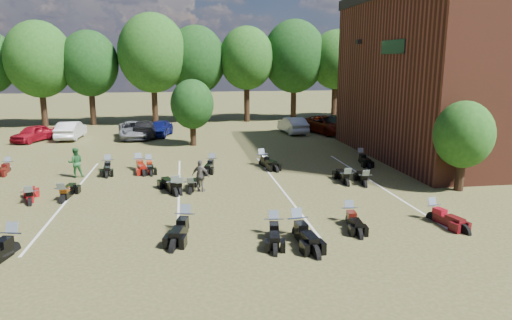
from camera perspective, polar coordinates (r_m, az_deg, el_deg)
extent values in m
plane|color=brown|center=(19.80, -0.91, -5.89)|extent=(160.00, 160.00, 0.00)
imported|color=maroon|center=(39.99, -26.09, 3.00)|extent=(2.98, 4.10, 1.30)
imported|color=silver|center=(40.10, -22.14, 3.48)|extent=(1.68, 4.44, 1.45)
imported|color=gray|center=(38.81, -15.10, 3.64)|extent=(2.95, 5.20, 1.37)
imported|color=black|center=(39.12, -13.74, 3.80)|extent=(2.01, 4.88, 1.41)
imported|color=#0C1155|center=(39.45, -11.94, 3.90)|extent=(2.40, 4.20, 1.35)
imported|color=#ABACA7|center=(40.26, 4.61, 4.36)|extent=(1.96, 4.52, 1.45)
imported|color=#5F1205|center=(40.58, 8.90, 4.38)|extent=(4.16, 6.06, 1.54)
imported|color=#313136|center=(41.10, 9.54, 4.50)|extent=(4.03, 5.94, 1.60)
imported|color=#266731|center=(26.54, -21.62, -0.29)|extent=(0.90, 0.76, 1.63)
imported|color=#5A554D|center=(22.07, -6.92, -1.98)|extent=(0.99, 0.77, 1.57)
cube|color=black|center=(32.94, 12.72, 14.22)|extent=(0.30, 0.40, 0.30)
cube|color=black|center=(28.38, 16.71, 13.39)|extent=(0.06, 3.00, 0.80)
cylinder|color=black|center=(49.65, -24.77, 6.29)|extent=(0.58, 0.58, 4.08)
ellipsoid|color=#1E4C19|center=(49.48, -25.21, 11.23)|extent=(6.00, 6.00, 6.90)
cylinder|color=black|center=(48.55, -19.05, 6.63)|extent=(0.57, 0.58, 4.08)
ellipsoid|color=#1E4C19|center=(48.38, -19.40, 11.69)|extent=(6.00, 6.00, 6.90)
cylinder|color=black|center=(47.94, -13.11, 6.91)|extent=(0.57, 0.58, 4.08)
ellipsoid|color=#1E4C19|center=(47.77, -13.36, 12.04)|extent=(6.00, 6.00, 6.90)
cylinder|color=black|center=(47.85, -7.09, 7.12)|extent=(0.58, 0.58, 4.08)
ellipsoid|color=#1E4C19|center=(47.68, -7.23, 12.27)|extent=(6.00, 6.00, 6.90)
cylinder|color=black|center=(48.28, -1.10, 7.26)|extent=(0.57, 0.58, 4.08)
ellipsoid|color=#1E4C19|center=(48.11, -1.12, 12.36)|extent=(6.00, 6.00, 6.90)
cylinder|color=black|center=(49.22, 4.72, 7.31)|extent=(0.57, 0.58, 4.08)
ellipsoid|color=#1E4C19|center=(49.05, 4.81, 12.31)|extent=(6.00, 6.00, 6.90)
cylinder|color=black|center=(50.64, 10.27, 7.29)|extent=(0.57, 0.58, 4.08)
ellipsoid|color=#1E4C19|center=(50.48, 10.45, 12.15)|extent=(6.00, 6.00, 6.90)
cylinder|color=black|center=(52.50, 15.47, 7.21)|extent=(0.58, 0.58, 4.08)
ellipsoid|color=#1E4C19|center=(52.34, 15.74, 11.90)|extent=(6.00, 6.00, 6.90)
cylinder|color=black|center=(54.75, 20.28, 7.09)|extent=(0.58, 0.58, 4.08)
ellipsoid|color=#1E4C19|center=(54.60, 20.61, 11.57)|extent=(6.00, 6.00, 6.90)
cylinder|color=black|center=(24.22, 24.13, -1.52)|extent=(0.24, 0.24, 1.71)
sphere|color=#1E4C19|center=(23.88, 24.52, 2.93)|extent=(2.80, 2.80, 2.80)
cylinder|color=black|center=(34.54, -7.88, 3.38)|extent=(0.24, 0.24, 1.90)
sphere|color=#1E4C19|center=(34.29, -7.98, 6.94)|extent=(3.20, 3.20, 3.20)
cube|color=silver|center=(23.12, -22.12, -4.14)|extent=(0.10, 14.00, 0.01)
cube|color=silver|center=(22.50, -9.61, -3.84)|extent=(0.10, 14.00, 0.01)
cube|color=silver|center=(22.97, 2.98, -3.34)|extent=(0.10, 14.00, 0.01)
cube|color=silver|center=(24.48, 14.52, -2.75)|extent=(0.10, 14.00, 0.01)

